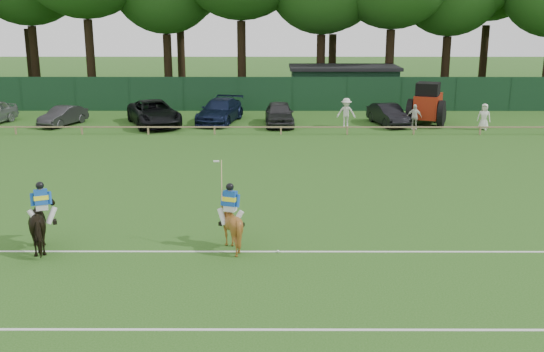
{
  "coord_description": "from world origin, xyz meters",
  "views": [
    {
      "loc": [
        0.55,
        -19.67,
        7.44
      ],
      "look_at": [
        0.5,
        3.0,
        1.4
      ],
      "focal_mm": 42.0,
      "sensor_mm": 36.0,
      "label": 1
    }
  ],
  "objects_px": {
    "spectator_mid": "(414,117)",
    "utility_shed": "(343,85)",
    "sedan_grey": "(63,116)",
    "tractor": "(428,105)",
    "hatch_grey": "(279,114)",
    "polo_ball": "(278,251)",
    "horse_dark": "(44,224)",
    "spectator_right": "(484,117)",
    "horse_chestnut": "(231,225)",
    "suv_black": "(154,113)",
    "sedan_navy": "(220,111)",
    "estate_black": "(388,115)",
    "spectator_left": "(346,113)"
  },
  "relations": [
    {
      "from": "spectator_mid",
      "to": "utility_shed",
      "type": "distance_m",
      "value": 10.87
    },
    {
      "from": "sedan_grey",
      "to": "tractor",
      "type": "bearing_deg",
      "value": 21.0
    },
    {
      "from": "hatch_grey",
      "to": "polo_ball",
      "type": "height_order",
      "value": "hatch_grey"
    },
    {
      "from": "horse_dark",
      "to": "spectator_right",
      "type": "relative_size",
      "value": 1.2
    },
    {
      "from": "horse_chestnut",
      "to": "sedan_grey",
      "type": "height_order",
      "value": "horse_chestnut"
    },
    {
      "from": "horse_chestnut",
      "to": "suv_black",
      "type": "xyz_separation_m",
      "value": [
        -6.35,
        21.64,
        0.02
      ]
    },
    {
      "from": "utility_shed",
      "to": "spectator_right",
      "type": "bearing_deg",
      "value": -53.71
    },
    {
      "from": "horse_chestnut",
      "to": "polo_ball",
      "type": "relative_size",
      "value": 17.35
    },
    {
      "from": "sedan_navy",
      "to": "hatch_grey",
      "type": "distance_m",
      "value": 4.06
    },
    {
      "from": "horse_dark",
      "to": "estate_black",
      "type": "distance_m",
      "value": 26.46
    },
    {
      "from": "sedan_navy",
      "to": "spectator_mid",
      "type": "xyz_separation_m",
      "value": [
        12.36,
        -2.41,
        0.01
      ]
    },
    {
      "from": "utility_shed",
      "to": "spectator_mid",
      "type": "bearing_deg",
      "value": -71.92
    },
    {
      "from": "estate_black",
      "to": "utility_shed",
      "type": "xyz_separation_m",
      "value": [
        -1.99,
        8.79,
        0.86
      ]
    },
    {
      "from": "hatch_grey",
      "to": "spectator_mid",
      "type": "bearing_deg",
      "value": -10.87
    },
    {
      "from": "estate_black",
      "to": "horse_chestnut",
      "type": "bearing_deg",
      "value": -125.41
    },
    {
      "from": "estate_black",
      "to": "polo_ball",
      "type": "distance_m",
      "value": 23.46
    },
    {
      "from": "utility_shed",
      "to": "hatch_grey",
      "type": "bearing_deg",
      "value": -119.54
    },
    {
      "from": "polo_ball",
      "to": "utility_shed",
      "type": "height_order",
      "value": "utility_shed"
    },
    {
      "from": "sedan_grey",
      "to": "spectator_mid",
      "type": "height_order",
      "value": "spectator_mid"
    },
    {
      "from": "horse_chestnut",
      "to": "utility_shed",
      "type": "bearing_deg",
      "value": -82.13
    },
    {
      "from": "horse_chestnut",
      "to": "hatch_grey",
      "type": "distance_m",
      "value": 21.78
    },
    {
      "from": "spectator_mid",
      "to": "spectator_right",
      "type": "height_order",
      "value": "spectator_right"
    },
    {
      "from": "sedan_navy",
      "to": "hatch_grey",
      "type": "bearing_deg",
      "value": -3.13
    },
    {
      "from": "spectator_left",
      "to": "utility_shed",
      "type": "distance_m",
      "value": 9.48
    },
    {
      "from": "sedan_navy",
      "to": "estate_black",
      "type": "relative_size",
      "value": 1.3
    },
    {
      "from": "hatch_grey",
      "to": "spectator_mid",
      "type": "xyz_separation_m",
      "value": [
        8.44,
        -1.36,
        0.03
      ]
    },
    {
      "from": "sedan_grey",
      "to": "tractor",
      "type": "relative_size",
      "value": 0.97
    },
    {
      "from": "sedan_navy",
      "to": "estate_black",
      "type": "height_order",
      "value": "sedan_navy"
    },
    {
      "from": "horse_chestnut",
      "to": "tractor",
      "type": "distance_m",
      "value": 24.75
    },
    {
      "from": "estate_black",
      "to": "utility_shed",
      "type": "height_order",
      "value": "utility_shed"
    },
    {
      "from": "polo_ball",
      "to": "sedan_navy",
      "type": "bearing_deg",
      "value": 99.06
    },
    {
      "from": "sedan_navy",
      "to": "tractor",
      "type": "relative_size",
      "value": 1.39
    },
    {
      "from": "hatch_grey",
      "to": "spectator_right",
      "type": "height_order",
      "value": "spectator_right"
    },
    {
      "from": "suv_black",
      "to": "estate_black",
      "type": "xyz_separation_m",
      "value": [
        15.15,
        0.23,
        -0.13
      ]
    },
    {
      "from": "sedan_navy",
      "to": "spectator_left",
      "type": "height_order",
      "value": "spectator_left"
    },
    {
      "from": "suv_black",
      "to": "estate_black",
      "type": "bearing_deg",
      "value": -21.36
    },
    {
      "from": "horse_dark",
      "to": "estate_black",
      "type": "bearing_deg",
      "value": -146.65
    },
    {
      "from": "suv_black",
      "to": "tractor",
      "type": "relative_size",
      "value": 1.5
    },
    {
      "from": "sedan_grey",
      "to": "sedan_navy",
      "type": "distance_m",
      "value": 10.15
    },
    {
      "from": "sedan_grey",
      "to": "estate_black",
      "type": "distance_m",
      "value": 21.08
    },
    {
      "from": "suv_black",
      "to": "sedan_navy",
      "type": "height_order",
      "value": "suv_black"
    },
    {
      "from": "horse_dark",
      "to": "spectator_mid",
      "type": "bearing_deg",
      "value": -151.03
    },
    {
      "from": "spectator_left",
      "to": "spectator_right",
      "type": "height_order",
      "value": "spectator_left"
    },
    {
      "from": "spectator_left",
      "to": "tractor",
      "type": "height_order",
      "value": "tractor"
    },
    {
      "from": "horse_chestnut",
      "to": "tractor",
      "type": "relative_size",
      "value": 0.41
    },
    {
      "from": "horse_dark",
      "to": "sedan_grey",
      "type": "xyz_separation_m",
      "value": [
        -6.42,
        21.84,
        -0.22
      ]
    },
    {
      "from": "hatch_grey",
      "to": "spectator_left",
      "type": "height_order",
      "value": "spectator_left"
    },
    {
      "from": "horse_chestnut",
      "to": "sedan_navy",
      "type": "xyz_separation_m",
      "value": [
        -2.19,
        22.75,
        -0.0
      ]
    },
    {
      "from": "suv_black",
      "to": "spectator_left",
      "type": "distance_m",
      "value": 12.36
    },
    {
      "from": "estate_black",
      "to": "suv_black",
      "type": "bearing_deg",
      "value": 167.37
    }
  ]
}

